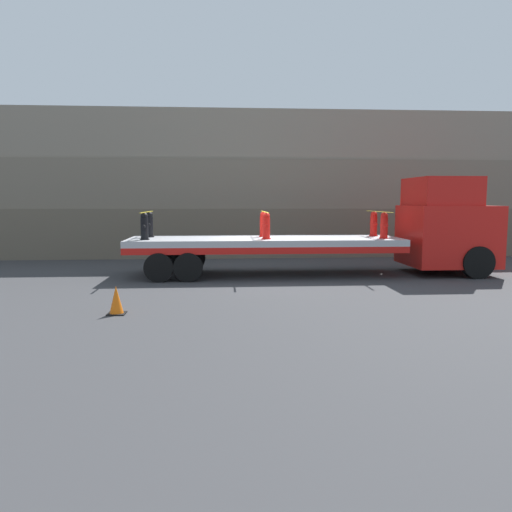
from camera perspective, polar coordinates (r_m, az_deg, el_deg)
ground_plane at (r=16.19m, az=0.99°, el=-2.19°), size 120.00×120.00×0.00m
rock_cliff at (r=22.33m, az=-0.42°, el=8.12°), size 60.00×3.30×6.18m
truck_cab at (r=17.65m, az=21.19°, el=3.20°), size 2.66×2.64×3.15m
flatbed_trailer at (r=16.04m, az=-0.68°, el=1.29°), size 8.67×2.56×1.21m
fire_hydrant_black_near_0 at (r=15.61m, az=-12.63°, el=3.30°), size 0.29×0.53×0.83m
fire_hydrant_black_far_0 at (r=16.68m, az=-12.08°, el=3.50°), size 0.29×0.53×0.83m
fire_hydrant_red_near_1 at (r=15.49m, az=1.18°, el=3.43°), size 0.29×0.53×0.83m
fire_hydrant_red_far_1 at (r=16.57m, az=0.84°, el=3.62°), size 0.29×0.53×0.83m
fire_hydrant_red_near_2 at (r=16.26m, az=14.43°, el=3.37°), size 0.29×0.53×0.83m
fire_hydrant_red_far_2 at (r=17.29m, az=13.30°, el=3.57°), size 0.29×0.53×0.83m
cargo_strap_rear at (r=16.13m, az=-12.39°, el=4.93°), size 0.05×2.66×0.01m
cargo_strap_middle at (r=16.02m, az=1.01°, el=5.07°), size 0.05×2.66×0.01m
cargo_strap_front at (r=16.76m, az=13.88°, el=4.95°), size 0.05×2.66×0.01m
traffic_cone at (r=11.06m, az=-15.68°, el=-4.90°), size 0.38×0.38×0.61m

